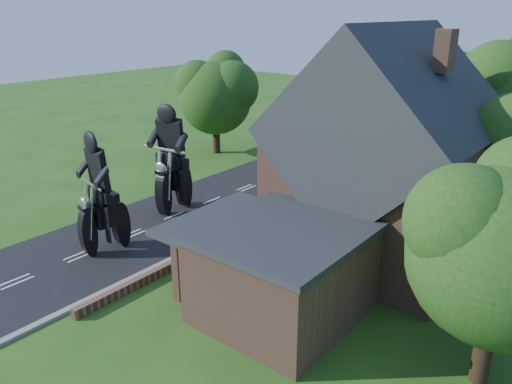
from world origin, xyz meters
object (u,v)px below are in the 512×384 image
Objects in this scene: annex at (281,269)px; garden_wall at (260,221)px; motorcycle_lead at (105,234)px; motorcycle_follow at (174,195)px; house at (385,163)px.

garden_wall is at bearing 133.84° from annex.
motorcycle_lead is at bearing -118.99° from garden_wall.
annex is 11.52m from motorcycle_follow.
motorcycle_follow is at bearing -167.92° from house.
garden_wall is at bearing -170.83° from house.
garden_wall is 3.12× the size of annex.
annex reaches higher than motorcycle_lead.
house reaches higher than garden_wall.
house is 5.52× the size of motorcycle_lead.
house is at bearing 84.76° from annex.
house is (6.19, 1.00, 4.14)m from garden_wall.
annex is (5.57, -5.80, 1.57)m from garden_wall.
house reaches higher than motorcycle_follow.
annex is 3.62× the size of motorcycle_follow.
house is at bearing 9.17° from garden_wall.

